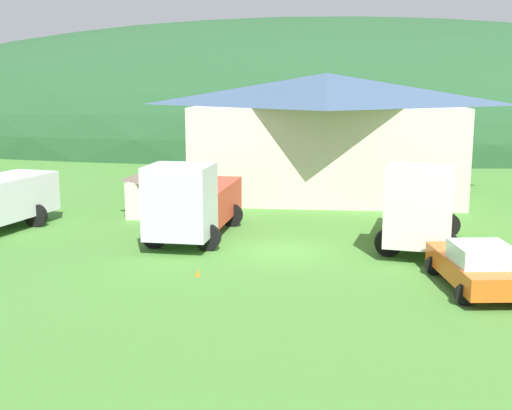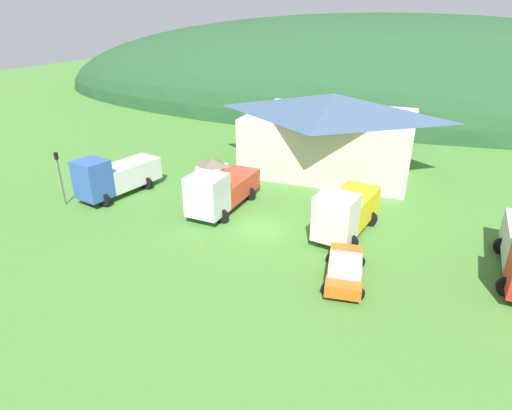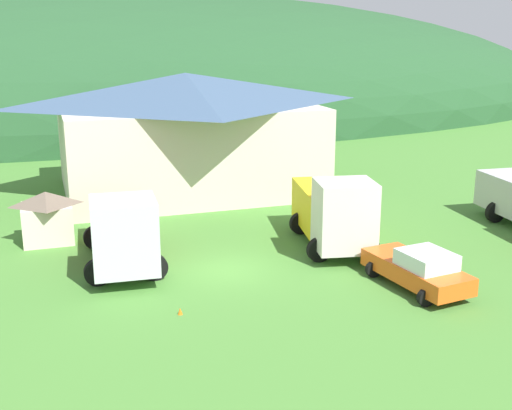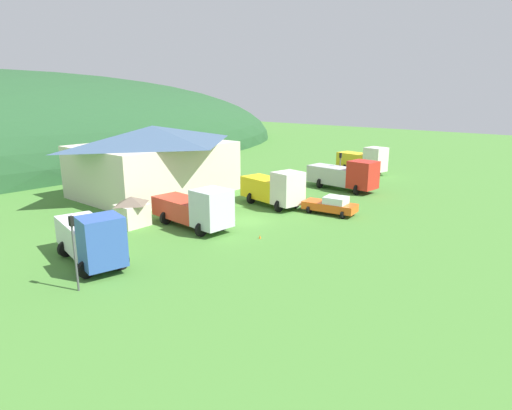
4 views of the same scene
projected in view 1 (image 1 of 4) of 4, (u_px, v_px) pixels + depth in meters
name	position (u px, v px, depth m)	size (l,w,h in m)	color
ground_plane	(286.00, 252.00, 26.67)	(200.00, 200.00, 0.00)	#477F33
forested_hill_backdrop	(314.00, 137.00, 82.23)	(128.08, 60.00, 28.67)	#234C28
depot_building	(326.00, 132.00, 40.22)	(16.32, 12.26, 7.32)	beige
play_shed_cream	(153.00, 192.00, 33.48)	(2.50, 2.25, 2.50)	beige
tow_truck_silver	(193.00, 201.00, 28.66)	(3.66, 7.87, 3.50)	silver
flatbed_truck_yellow	(421.00, 205.00, 27.13)	(4.01, 7.11, 3.61)	silver
service_pickup_orange	(476.00, 266.00, 21.68)	(2.78, 5.03, 1.66)	#EE5B1A
traffic_cone_near_pickup	(198.00, 276.00, 23.36)	(0.36, 0.36, 0.50)	orange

